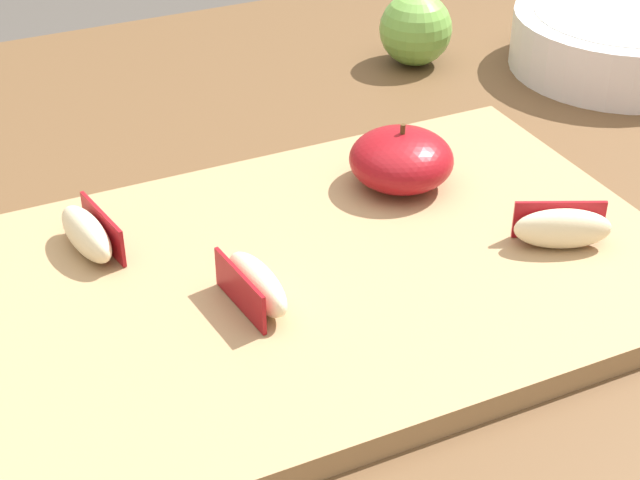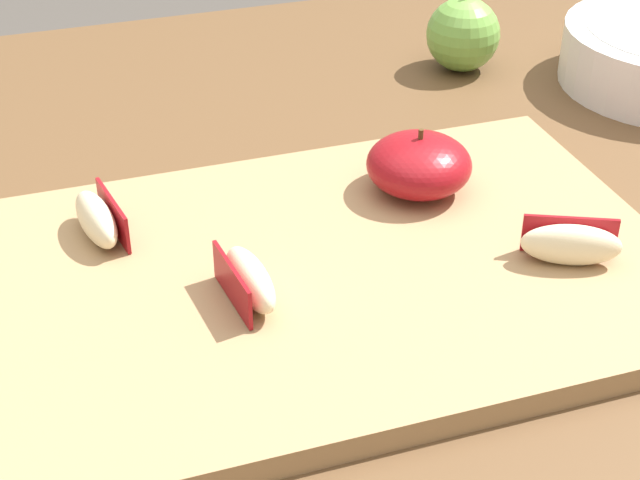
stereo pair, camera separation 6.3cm
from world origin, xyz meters
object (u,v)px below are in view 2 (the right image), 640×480
at_px(cutting_board, 320,277).
at_px(whole_apple_granny_green, 463,34).
at_px(apple_wedge_front, 571,244).
at_px(apple_wedge_right, 98,219).
at_px(apple_wedge_back, 249,280).
at_px(apple_half_skin_up, 419,165).

distance_m(cutting_board, whole_apple_granny_green, 0.37).
bearing_deg(apple_wedge_front, apple_wedge_right, 155.98).
xyz_separation_m(cutting_board, whole_apple_granny_green, (0.23, 0.29, 0.03)).
xyz_separation_m(apple_wedge_back, whole_apple_granny_green, (0.29, 0.31, 0.00)).
distance_m(cutting_board, apple_wedge_right, 0.15).
xyz_separation_m(apple_half_skin_up, apple_wedge_right, (-0.22, 0.01, -0.01)).
bearing_deg(whole_apple_granny_green, apple_half_skin_up, -122.13).
bearing_deg(whole_apple_granny_green, apple_wedge_front, -103.83).
bearing_deg(apple_wedge_front, cutting_board, 163.31).
bearing_deg(apple_half_skin_up, whole_apple_granny_green, 57.87).
height_order(cutting_board, whole_apple_granny_green, whole_apple_granny_green).
bearing_deg(apple_wedge_right, apple_half_skin_up, -2.50).
bearing_deg(apple_wedge_right, whole_apple_granny_green, 30.07).
height_order(apple_wedge_back, apple_wedge_right, same).
relative_size(apple_wedge_back, apple_wedge_front, 0.99).
distance_m(apple_half_skin_up, whole_apple_granny_green, 0.26).
distance_m(apple_wedge_front, whole_apple_granny_green, 0.34).
height_order(cutting_board, apple_wedge_back, apple_wedge_back).
bearing_deg(apple_wedge_back, apple_wedge_right, 127.76).
relative_size(cutting_board, whole_apple_granny_green, 6.04).
xyz_separation_m(apple_wedge_back, apple_wedge_right, (-0.08, 0.10, 0.00)).
relative_size(apple_wedge_right, apple_wedge_front, 1.00).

